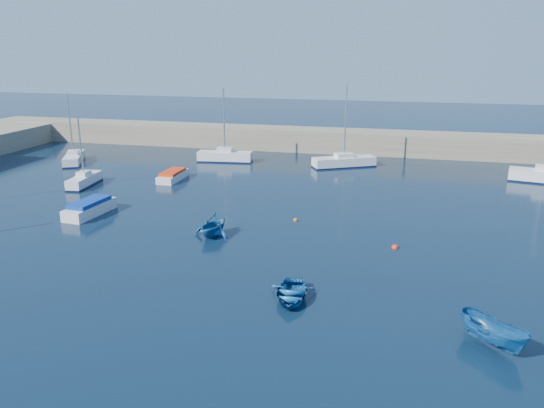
% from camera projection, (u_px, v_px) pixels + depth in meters
% --- Properties ---
extents(ground, '(220.00, 220.00, 0.00)m').
position_uv_depth(ground, '(216.00, 355.00, 22.24)').
color(ground, black).
rests_on(ground, ground).
extents(back_wall, '(96.00, 4.50, 2.60)m').
position_uv_depth(back_wall, '(343.00, 141.00, 64.66)').
color(back_wall, gray).
rests_on(back_wall, ground).
extents(sailboat_3, '(1.79, 4.84, 6.40)m').
position_uv_depth(sailboat_3, '(84.00, 180.00, 49.00)').
color(sailboat_3, silver).
rests_on(sailboat_3, ground).
extents(sailboat_4, '(4.00, 5.92, 7.65)m').
position_uv_depth(sailboat_4, '(74.00, 158.00, 58.52)').
color(sailboat_4, silver).
rests_on(sailboat_4, ground).
extents(sailboat_5, '(6.16, 2.35, 8.03)m').
position_uv_depth(sailboat_5, '(225.00, 156.00, 59.21)').
color(sailboat_5, silver).
rests_on(sailboat_5, ground).
extents(sailboat_6, '(6.78, 4.88, 8.76)m').
position_uv_depth(sailboat_6, '(344.00, 161.00, 56.65)').
color(sailboat_6, silver).
rests_on(sailboat_6, ground).
extents(sailboat_7, '(6.38, 2.98, 8.25)m').
position_uv_depth(sailboat_7, '(544.00, 176.00, 50.05)').
color(sailboat_7, silver).
rests_on(sailboat_7, ground).
extents(motorboat_1, '(2.06, 4.81, 1.15)m').
position_uv_depth(motorboat_1, '(90.00, 208.00, 40.59)').
color(motorboat_1, silver).
rests_on(motorboat_1, ground).
extents(motorboat_2, '(1.59, 4.45, 0.91)m').
position_uv_depth(motorboat_2, '(173.00, 175.00, 51.17)').
color(motorboat_2, silver).
rests_on(motorboat_2, ground).
extents(dinghy_center, '(2.73, 3.58, 0.69)m').
position_uv_depth(dinghy_center, '(291.00, 293.00, 27.00)').
color(dinghy_center, '#144E8A').
rests_on(dinghy_center, ground).
extents(dinghy_left, '(3.24, 3.56, 1.61)m').
position_uv_depth(dinghy_left, '(213.00, 225.00, 35.91)').
color(dinghy_left, '#144E8A').
rests_on(dinghy_left, ground).
extents(dinghy_right, '(3.22, 3.24, 1.28)m').
position_uv_depth(dinghy_right, '(493.00, 333.00, 22.69)').
color(dinghy_right, '#144E8A').
rests_on(dinghy_right, ground).
extents(buoy_1, '(0.47, 0.47, 0.47)m').
position_uv_depth(buoy_1, '(395.00, 248.00, 34.01)').
color(buoy_1, red).
rests_on(buoy_1, ground).
extents(buoy_3, '(0.38, 0.38, 0.38)m').
position_uv_depth(buoy_3, '(296.00, 220.00, 39.35)').
color(buoy_3, '#D4530B').
rests_on(buoy_3, ground).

